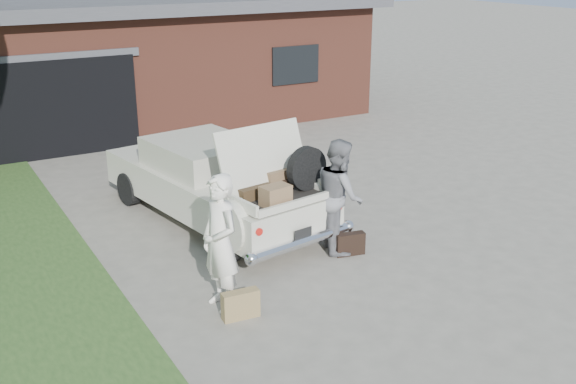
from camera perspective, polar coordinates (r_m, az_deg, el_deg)
ground at (r=9.81m, az=1.77°, el=-7.09°), size 90.00×90.00×0.00m
house at (r=19.91m, az=-13.62°, el=11.19°), size 12.80×7.80×3.30m
sedan at (r=11.61m, az=-6.21°, el=0.91°), size 2.56×5.02×1.94m
woman_left at (r=8.65m, az=-5.76°, el=-4.32°), size 0.50×0.71×1.83m
woman_right at (r=10.37m, az=4.37°, el=-0.28°), size 0.92×1.03×1.77m
suitcase_left at (r=8.69m, az=-4.03°, el=-9.50°), size 0.50×0.20×0.37m
suitcase_right at (r=10.43m, az=5.28°, el=-4.40°), size 0.48×0.24×0.35m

